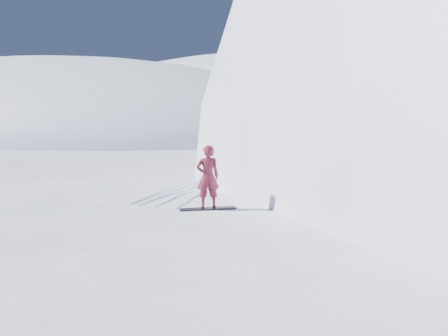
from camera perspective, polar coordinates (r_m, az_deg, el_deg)
The scene contains 8 objects.
ground at distance 13.90m, azimuth -16.87°, elevation -16.19°, with size 400.00×400.00×0.00m, color white.
near_ridge at distance 15.43m, azimuth -6.00°, elevation -13.47°, with size 36.00×28.00×4.80m, color white.
far_ridge_a at distance 105.08m, azimuth -20.60°, elevation 4.06°, with size 120.00×70.00×28.00m, color white.
far_ridge_c at distance 128.75m, azimuth 5.95°, elevation 5.06°, with size 140.00×90.00×36.00m, color white.
wind_bumps at distance 15.68m, azimuth -12.70°, elevation -13.26°, with size 16.00×14.40×1.00m.
snowboard at distance 14.72m, azimuth -1.86°, elevation -4.64°, with size 1.68×0.31×0.03m, color black.
snowboarder at distance 14.55m, azimuth -1.87°, elevation -1.01°, with size 0.68×0.44×1.86m, color maroon.
board_tracks at distance 17.94m, azimuth -4.57°, elevation -2.43°, with size 2.92×5.93×0.04m.
Camera 1 is at (9.19, -8.85, 5.52)m, focal length 40.00 mm.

